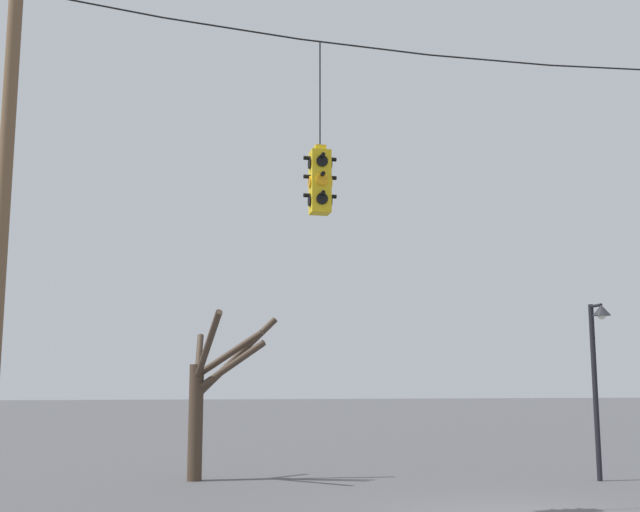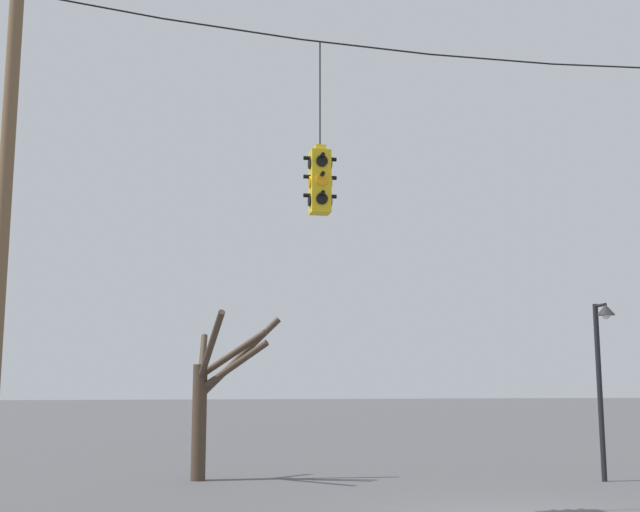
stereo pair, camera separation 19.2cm
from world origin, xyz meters
name	(u,v)px [view 1 (the left image)]	position (x,y,z in m)	size (l,w,h in m)	color
utility_pole_left	(1,235)	(-8.42, 0.47, 4.52)	(0.23, 0.23, 9.06)	brown
span_wire	(491,51)	(0.00, 0.47, 8.32)	(16.83, 0.03, 0.56)	black
traffic_light_over_intersection	(320,181)	(-3.26, 0.47, 5.67)	(0.58, 0.58, 3.13)	yellow
street_lamp	(598,354)	(4.05, 4.16, 2.87)	(0.41, 0.72, 4.03)	black
bare_tree	(207,393)	(-4.76, 6.13, 1.97)	(2.04, 2.54, 3.78)	#423326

